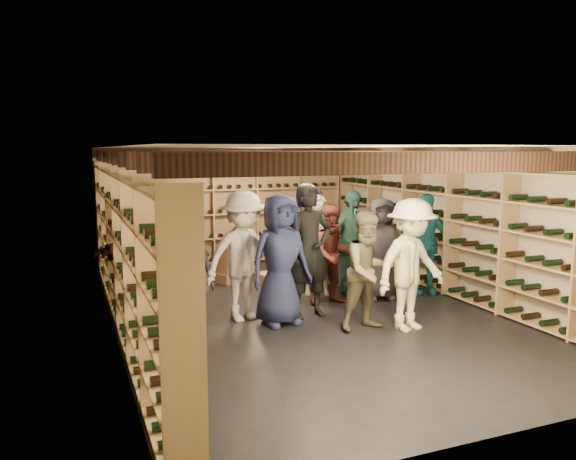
{
  "coord_description": "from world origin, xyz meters",
  "views": [
    {
      "loc": [
        -3.26,
        -7.42,
        2.37
      ],
      "look_at": [
        -0.23,
        0.2,
        1.19
      ],
      "focal_mm": 35.0,
      "sensor_mm": 36.0,
      "label": 1
    }
  ],
  "objects_px": {
    "person_6": "(280,260)",
    "crate_loose": "(270,277)",
    "person_3": "(411,265)",
    "person_4": "(424,244)",
    "person_1": "(310,251)",
    "person_11": "(309,236)",
    "crate_stack_right": "(232,263)",
    "person_9": "(243,256)",
    "person_2": "(369,271)",
    "person_7": "(318,245)",
    "person_8": "(333,255)",
    "person_12": "(381,249)",
    "person_10": "(351,242)",
    "crate_stack_left": "(192,271)",
    "person_5": "(152,257)",
    "person_0": "(183,268)"
  },
  "relations": [
    {
      "from": "crate_stack_right",
      "to": "person_10",
      "type": "xyz_separation_m",
      "value": [
        1.59,
        -1.53,
        0.52
      ]
    },
    {
      "from": "person_6",
      "to": "person_12",
      "type": "height_order",
      "value": "person_6"
    },
    {
      "from": "crate_stack_right",
      "to": "person_12",
      "type": "relative_size",
      "value": 0.42
    },
    {
      "from": "person_6",
      "to": "crate_loose",
      "type": "bearing_deg",
      "value": 64.98
    },
    {
      "from": "crate_stack_left",
      "to": "person_8",
      "type": "xyz_separation_m",
      "value": [
        1.86,
        -1.61,
        0.43
      ]
    },
    {
      "from": "person_3",
      "to": "person_11",
      "type": "relative_size",
      "value": 0.97
    },
    {
      "from": "person_2",
      "to": "person_11",
      "type": "height_order",
      "value": "person_11"
    },
    {
      "from": "person_7",
      "to": "person_8",
      "type": "bearing_deg",
      "value": -73.26
    },
    {
      "from": "person_2",
      "to": "person_6",
      "type": "distance_m",
      "value": 1.19
    },
    {
      "from": "person_6",
      "to": "person_9",
      "type": "bearing_deg",
      "value": 128.29
    },
    {
      "from": "person_1",
      "to": "person_3",
      "type": "relative_size",
      "value": 1.09
    },
    {
      "from": "crate_loose",
      "to": "person_8",
      "type": "bearing_deg",
      "value": -76.9
    },
    {
      "from": "person_2",
      "to": "person_1",
      "type": "bearing_deg",
      "value": 115.99
    },
    {
      "from": "person_5",
      "to": "person_8",
      "type": "xyz_separation_m",
      "value": [
        2.69,
        -0.29,
        -0.11
      ]
    },
    {
      "from": "crate_stack_left",
      "to": "crate_loose",
      "type": "xyz_separation_m",
      "value": [
        1.45,
        0.13,
        -0.25
      ]
    },
    {
      "from": "person_2",
      "to": "crate_stack_left",
      "type": "bearing_deg",
      "value": 115.95
    },
    {
      "from": "crate_stack_left",
      "to": "person_12",
      "type": "xyz_separation_m",
      "value": [
        2.69,
        -1.62,
        0.47
      ]
    },
    {
      "from": "person_8",
      "to": "person_10",
      "type": "xyz_separation_m",
      "value": [
        0.55,
        0.47,
        0.09
      ]
    },
    {
      "from": "person_12",
      "to": "person_10",
      "type": "bearing_deg",
      "value": 131.93
    },
    {
      "from": "person_8",
      "to": "person_11",
      "type": "height_order",
      "value": "person_11"
    },
    {
      "from": "person_7",
      "to": "person_8",
      "type": "xyz_separation_m",
      "value": [
        -0.01,
        -0.58,
        -0.06
      ]
    },
    {
      "from": "person_7",
      "to": "crate_loose",
      "type": "bearing_deg",
      "value": 127.42
    },
    {
      "from": "person_5",
      "to": "person_7",
      "type": "relative_size",
      "value": 1.06
    },
    {
      "from": "crate_stack_right",
      "to": "crate_loose",
      "type": "bearing_deg",
      "value": -21.77
    },
    {
      "from": "person_11",
      "to": "person_1",
      "type": "bearing_deg",
      "value": -113.68
    },
    {
      "from": "crate_stack_right",
      "to": "person_9",
      "type": "bearing_deg",
      "value": -102.04
    },
    {
      "from": "person_0",
      "to": "person_12",
      "type": "height_order",
      "value": "person_12"
    },
    {
      "from": "person_1",
      "to": "person_11",
      "type": "bearing_deg",
      "value": 58.47
    },
    {
      "from": "person_6",
      "to": "person_12",
      "type": "xyz_separation_m",
      "value": [
        1.96,
        0.66,
        -0.08
      ]
    },
    {
      "from": "person_11",
      "to": "crate_stack_left",
      "type": "bearing_deg",
      "value": 166.13
    },
    {
      "from": "person_3",
      "to": "crate_loose",
      "type": "bearing_deg",
      "value": 91.28
    },
    {
      "from": "person_7",
      "to": "person_3",
      "type": "bearing_deg",
      "value": -62.11
    },
    {
      "from": "person_4",
      "to": "person_7",
      "type": "relative_size",
      "value": 1.0
    },
    {
      "from": "person_0",
      "to": "person_12",
      "type": "relative_size",
      "value": 1.0
    },
    {
      "from": "person_3",
      "to": "person_12",
      "type": "bearing_deg",
      "value": 61.15
    },
    {
      "from": "person_0",
      "to": "person_6",
      "type": "distance_m",
      "value": 1.29
    },
    {
      "from": "person_2",
      "to": "person_10",
      "type": "distance_m",
      "value": 1.88
    },
    {
      "from": "person_4",
      "to": "person_10",
      "type": "bearing_deg",
      "value": 176.15
    },
    {
      "from": "crate_stack_left",
      "to": "person_12",
      "type": "height_order",
      "value": "person_12"
    },
    {
      "from": "person_2",
      "to": "person_4",
      "type": "relative_size",
      "value": 0.95
    },
    {
      "from": "crate_stack_right",
      "to": "person_1",
      "type": "distance_m",
      "value": 2.58
    },
    {
      "from": "crate_stack_right",
      "to": "person_9",
      "type": "distance_m",
      "value": 2.4
    },
    {
      "from": "person_0",
      "to": "crate_stack_right",
      "type": "bearing_deg",
      "value": 63.91
    },
    {
      "from": "person_6",
      "to": "person_11",
      "type": "distance_m",
      "value": 2.17
    },
    {
      "from": "crate_stack_right",
      "to": "person_1",
      "type": "bearing_deg",
      "value": -80.14
    },
    {
      "from": "crate_loose",
      "to": "person_12",
      "type": "xyz_separation_m",
      "value": [
        1.24,
        -1.75,
        0.73
      ]
    },
    {
      "from": "crate_stack_right",
      "to": "person_11",
      "type": "xyz_separation_m",
      "value": [
        1.14,
        -0.87,
        0.56
      ]
    },
    {
      "from": "person_5",
      "to": "person_11",
      "type": "bearing_deg",
      "value": 33.59
    },
    {
      "from": "person_3",
      "to": "person_4",
      "type": "bearing_deg",
      "value": 37.71
    },
    {
      "from": "person_9",
      "to": "person_8",
      "type": "bearing_deg",
      "value": -1.13
    }
  ]
}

